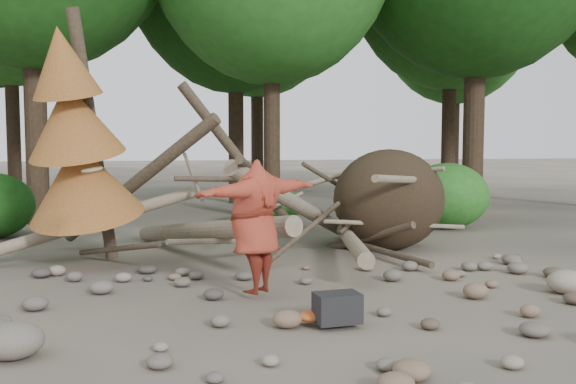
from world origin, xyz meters
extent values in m
plane|color=#514C44|center=(0.00, 0.00, 0.00)|extent=(120.00, 120.00, 0.00)
ellipsoid|color=#332619|center=(2.60, 4.30, 0.99)|extent=(2.20, 1.87, 1.98)
cylinder|color=gray|center=(-1.00, 3.70, 0.55)|extent=(2.61, 5.11, 1.08)
cylinder|color=gray|center=(0.80, 4.20, 0.90)|extent=(3.18, 3.71, 1.90)
cylinder|color=brown|center=(-2.20, 4.60, 1.40)|extent=(3.08, 1.91, 2.49)
cylinder|color=gray|center=(1.60, 3.50, 0.35)|extent=(1.13, 4.98, 0.43)
cylinder|color=brown|center=(-0.30, 4.80, 1.80)|extent=(2.39, 1.03, 2.89)
cylinder|color=gray|center=(-3.00, 4.00, 0.70)|extent=(3.71, 0.86, 1.20)
cylinder|color=#4C3F30|center=(-2.50, 3.50, 0.30)|extent=(1.52, 1.70, 0.49)
cylinder|color=gray|center=(0.20, 4.40, 0.80)|extent=(1.57, 0.85, 0.69)
cylinder|color=#4C3F30|center=(1.80, 4.90, 1.20)|extent=(1.92, 1.25, 1.10)
cylinder|color=gray|center=(-1.20, 4.20, 1.50)|extent=(0.37, 1.42, 0.85)
cylinder|color=#4C3F30|center=(2.20, 3.20, 0.15)|extent=(0.79, 2.54, 0.12)
cylinder|color=gray|center=(-0.80, 3.10, 0.45)|extent=(1.78, 1.11, 0.29)
cylinder|color=#4C3F30|center=(-2.90, 3.80, 2.20)|extent=(0.67, 1.13, 4.35)
cone|color=brown|center=(-3.06, 3.49, 1.50)|extent=(2.06, 2.13, 1.86)
cone|color=brown|center=(-3.16, 3.28, 2.50)|extent=(1.71, 1.78, 1.65)
cone|color=brown|center=(-3.26, 3.09, 3.40)|extent=(1.23, 1.30, 1.41)
cylinder|color=#38281C|center=(-5.00, 9.50, 4.48)|extent=(0.56, 0.56, 8.96)
cylinder|color=#38281C|center=(1.00, 9.20, 3.57)|extent=(0.44, 0.44, 7.14)
cylinder|color=#38281C|center=(7.00, 9.80, 4.72)|extent=(0.60, 0.60, 9.45)
cylinder|color=#38281C|center=(-6.50, 13.50, 3.78)|extent=(0.42, 0.42, 7.56)
cylinder|color=#38281C|center=(0.50, 14.20, 4.27)|extent=(0.52, 0.52, 8.54)
cylinder|color=#38281C|center=(8.00, 13.80, 4.06)|extent=(0.50, 0.50, 8.12)
cylinder|color=#38281C|center=(2.00, 20.50, 4.38)|extent=(0.54, 0.54, 8.75)
cylinder|color=#38281C|center=(11.00, 20.00, 3.92)|extent=(0.46, 0.46, 7.84)
ellipsoid|color=#23621C|center=(11.00, 20.00, 8.06)|extent=(7.17, 7.17, 8.60)
ellipsoid|color=#23621C|center=(0.80, 7.80, 0.56)|extent=(1.40, 1.40, 1.12)
ellipsoid|color=#2C7424|center=(5.00, 7.00, 0.80)|extent=(2.00, 2.00, 1.60)
imported|color=maroon|center=(-0.45, 0.88, 0.99)|extent=(2.13, 1.87, 1.82)
cylinder|color=#8F7F5A|center=(-2.58, 1.04, 1.77)|extent=(0.31, 0.32, 0.09)
cube|color=black|center=(0.32, -0.63, 0.17)|extent=(0.55, 0.40, 0.34)
ellipsoid|color=#2A692C|center=(0.46, -0.09, 0.08)|extent=(0.41, 0.34, 0.15)
ellipsoid|color=#AD4A1D|center=(0.04, -0.51, 0.06)|extent=(0.34, 0.28, 0.12)
ellipsoid|color=slate|center=(-3.10, -1.13, 0.18)|extent=(0.61, 0.55, 0.37)
ellipsoid|color=gray|center=(3.90, 0.41, 0.17)|extent=(0.55, 0.50, 0.33)
camera|label=1|loc=(-1.47, -7.68, 2.16)|focal=40.00mm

